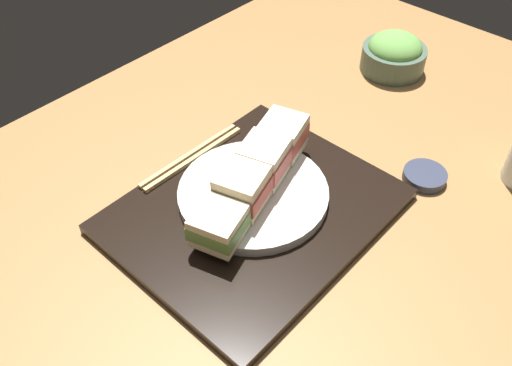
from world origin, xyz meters
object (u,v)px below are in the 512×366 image
sandwich_inner_far (242,189)px  small_sauce_dish (425,176)px  sandwich_plate (253,194)px  sandwich_nearmost (283,136)px  salad_bowl (394,54)px  chopsticks_pair (192,157)px  sandwich_inner_near (263,161)px  sandwich_farmost (219,225)px

sandwich_inner_far → small_sauce_dish: (-25.06, 15.07, -5.54)cm
sandwich_plate → sandwich_nearmost: 10.46cm
sandwich_inner_far → sandwich_plate: bearing=-164.7°
sandwich_plate → salad_bowl: salad_bowl is taller
chopsticks_pair → small_sauce_dish: 36.34cm
sandwich_plate → sandwich_inner_far: bearing=15.3°
chopsticks_pair → small_sauce_dish: (-22.08, 28.84, -1.29)cm
sandwich_inner_near → sandwich_inner_far: bearing=15.3°
sandwich_nearmost → sandwich_inner_far: (12.62, 3.45, 0.16)cm
sandwich_plate → sandwich_inner_far: sandwich_inner_far is taller
sandwich_inner_far → chopsticks_pair: (-2.98, -13.77, -4.25)cm
sandwich_plate → sandwich_inner_near: size_ratio=2.67×
sandwich_inner_near → sandwich_inner_far: size_ratio=0.98×
sandwich_inner_near → chopsticks_pair: bearing=-74.6°
sandwich_plate → chopsticks_pair: size_ratio=1.11×
sandwich_nearmost → sandwich_inner_near: bearing=15.3°
sandwich_plate → sandwich_inner_near: sandwich_inner_near is taller
sandwich_inner_near → salad_bowl: size_ratio=0.67×
sandwich_farmost → salad_bowl: (-54.63, -7.30, -2.11)cm
sandwich_nearmost → sandwich_inner_near: size_ratio=1.02×
sandwich_inner_far → salad_bowl: size_ratio=0.68×
sandwich_inner_near → salad_bowl: 42.28cm
sandwich_inner_far → salad_bowl: bearing=-173.4°
sandwich_plate → chopsticks_pair: (0.17, -12.91, -0.45)cm
sandwich_farmost → chopsticks_pair: 18.41cm
sandwich_inner_near → sandwich_farmost: (12.62, 3.45, -0.73)cm
salad_bowl → small_sauce_dish: (23.26, 20.64, -2.70)cm
sandwich_inner_near → sandwich_nearmost: bearing=-164.7°
sandwich_inner_near → chopsticks_pair: size_ratio=0.41×
sandwich_plate → salad_bowl: 45.42cm
sandwich_inner_far → chopsticks_pair: 14.71cm
small_sauce_dish → sandwich_plate: bearing=-36.0°
sandwich_nearmost → sandwich_inner_near: (6.31, 1.73, 0.17)cm
sandwich_inner_near → sandwich_farmost: size_ratio=1.02×
sandwich_inner_near → small_sauce_dish: sandwich_inner_near is taller
chopsticks_pair → sandwich_inner_near: bearing=105.4°
small_sauce_dish → sandwich_inner_near: bearing=-41.8°
sandwich_inner_near → sandwich_inner_far: (6.31, 1.73, -0.01)cm
sandwich_farmost → sandwich_inner_near: bearing=-164.7°
chopsticks_pair → small_sauce_dish: size_ratio=2.96×
sandwich_inner_near → small_sauce_dish: bearing=138.2°
sandwich_farmost → small_sauce_dish: sandwich_farmost is taller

